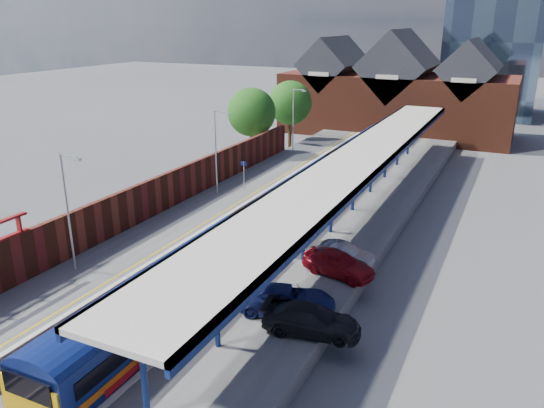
{
  "coord_description": "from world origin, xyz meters",
  "views": [
    {
      "loc": [
        15.95,
        -14.32,
        14.81
      ],
      "look_at": [
        0.81,
        17.4,
        2.6
      ],
      "focal_mm": 35.0,
      "sensor_mm": 36.0,
      "label": 1
    }
  ],
  "objects": [
    {
      "name": "coping_right",
      "position": [
        3.15,
        20.0,
        1.02
      ],
      "size": [
        0.3,
        76.0,
        0.05
      ],
      "primitive_type": "cube",
      "color": "silver",
      "rests_on": "right_platform"
    },
    {
      "name": "parked_car_silver",
      "position": [
        7.31,
        13.49,
        1.64
      ],
      "size": [
        3.92,
        1.51,
        1.27
      ],
      "primitive_type": "imported",
      "rotation": [
        0.0,
        0.0,
        1.53
      ],
      "color": "#B3B2B7",
      "rests_on": "right_platform"
    },
    {
      "name": "tree_near",
      "position": [
        -10.35,
        35.91,
        5.35
      ],
      "size": [
        5.2,
        5.2,
        8.1
      ],
      "color": "#382314",
      "rests_on": "ground"
    },
    {
      "name": "parked_car_dark",
      "position": [
        8.38,
        5.79,
        1.67
      ],
      "size": [
        4.86,
        2.6,
        1.34
      ],
      "primitive_type": "imported",
      "rotation": [
        0.0,
        0.0,
        1.73
      ],
      "color": "black",
      "rests_on": "right_platform"
    },
    {
      "name": "platform_sign",
      "position": [
        -5.0,
        24.0,
        2.69
      ],
      "size": [
        0.55,
        0.08,
        2.5
      ],
      "color": "#A5A8AA",
      "rests_on": "left_platform"
    },
    {
      "name": "station_building",
      "position": [
        0.0,
        58.0,
        5.45
      ],
      "size": [
        30.0,
        12.12,
        13.78
      ],
      "color": "maroon",
      "rests_on": "ground"
    },
    {
      "name": "rails",
      "position": [
        0.0,
        20.0,
        0.12
      ],
      "size": [
        4.51,
        76.0,
        0.14
      ],
      "color": "slate",
      "rests_on": "ground"
    },
    {
      "name": "parked_car_blue",
      "position": [
        6.59,
        7.06,
        1.67
      ],
      "size": [
        5.21,
        3.42,
        1.33
      ],
      "primitive_type": "imported",
      "rotation": [
        0.0,
        0.0,
        1.84
      ],
      "color": "navy",
      "rests_on": "right_platform"
    },
    {
      "name": "train",
      "position": [
        1.49,
        28.76,
        2.12
      ],
      "size": [
        3.01,
        65.93,
        3.45
      ],
      "color": "#0C1955",
      "rests_on": "ground"
    },
    {
      "name": "ballast_bed",
      "position": [
        0.0,
        20.0,
        0.03
      ],
      "size": [
        6.0,
        76.0,
        0.06
      ],
      "primitive_type": "cube",
      "color": "#473D33",
      "rests_on": "ground"
    },
    {
      "name": "right_platform",
      "position": [
        6.0,
        20.0,
        0.5
      ],
      "size": [
        6.0,
        76.0,
        1.0
      ],
      "primitive_type": "cube",
      "color": "#565659",
      "rests_on": "ground"
    },
    {
      "name": "lamp_post_d",
      "position": [
        -6.36,
        38.0,
        4.99
      ],
      "size": [
        1.48,
        0.18,
        7.0
      ],
      "color": "#A5A8AA",
      "rests_on": "left_platform"
    },
    {
      "name": "parked_car_red",
      "position": [
        7.59,
        11.99,
        1.72
      ],
      "size": [
        4.53,
        2.65,
        1.45
      ],
      "primitive_type": "imported",
      "rotation": [
        0.0,
        0.0,
        1.33
      ],
      "color": "maroon",
      "rests_on": "right_platform"
    },
    {
      "name": "tree_far",
      "position": [
        -9.35,
        43.91,
        5.35
      ],
      "size": [
        5.2,
        5.2,
        8.1
      ],
      "color": "#382314",
      "rests_on": "ground"
    },
    {
      "name": "yellow_line",
      "position": [
        -3.75,
        20.0,
        1.01
      ],
      "size": [
        0.14,
        76.0,
        0.01
      ],
      "primitive_type": "cube",
      "color": "yellow",
      "rests_on": "left_platform"
    },
    {
      "name": "lamp_post_c",
      "position": [
        -6.36,
        22.0,
        4.99
      ],
      "size": [
        1.48,
        0.18,
        7.0
      ],
      "color": "#A5A8AA",
      "rests_on": "left_platform"
    },
    {
      "name": "canopy",
      "position": [
        5.48,
        21.95,
        5.25
      ],
      "size": [
        4.5,
        52.0,
        4.48
      ],
      "color": "navy",
      "rests_on": "right_platform"
    },
    {
      "name": "brick_wall",
      "position": [
        -8.1,
        13.54,
        2.45
      ],
      "size": [
        0.35,
        50.0,
        3.86
      ],
      "color": "maroon",
      "rests_on": "left_platform"
    },
    {
      "name": "lamp_post_b",
      "position": [
        -6.36,
        6.0,
        4.99
      ],
      "size": [
        1.48,
        0.18,
        7.0
      ],
      "color": "#A5A8AA",
      "rests_on": "left_platform"
    },
    {
      "name": "ground",
      "position": [
        0.0,
        30.0,
        0.0
      ],
      "size": [
        240.0,
        240.0,
        0.0
      ],
      "primitive_type": "plane",
      "color": "#5B5B5E",
      "rests_on": "ground"
    },
    {
      "name": "coping_left",
      "position": [
        -3.15,
        20.0,
        1.02
      ],
      "size": [
        0.3,
        76.0,
        0.05
      ],
      "primitive_type": "cube",
      "color": "silver",
      "rests_on": "left_platform"
    },
    {
      "name": "left_platform",
      "position": [
        -5.5,
        20.0,
        0.5
      ],
      "size": [
        5.0,
        76.0,
        1.0
      ],
      "primitive_type": "cube",
      "color": "#565659",
      "rests_on": "ground"
    }
  ]
}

